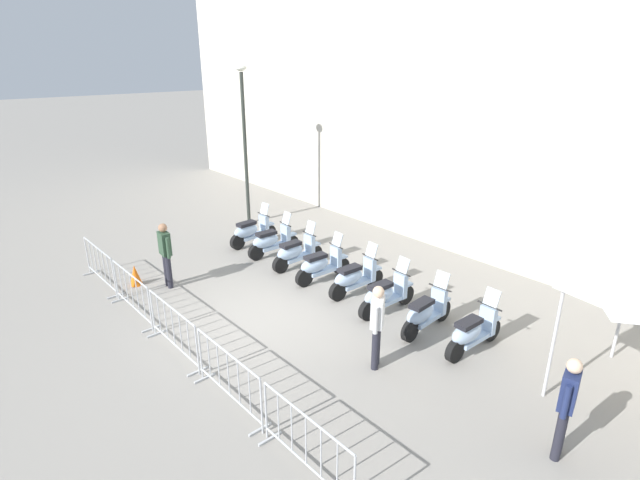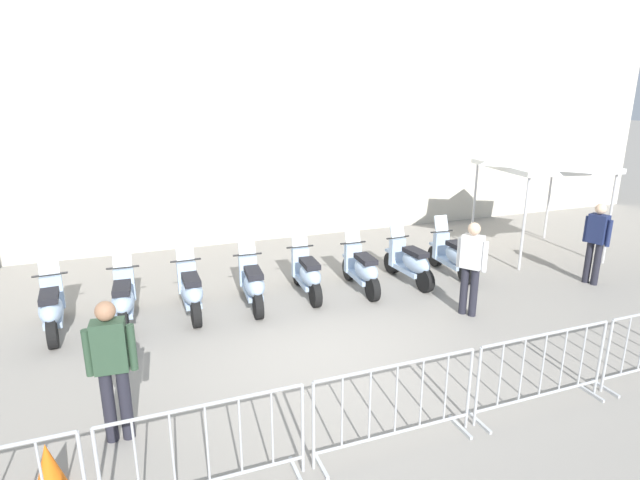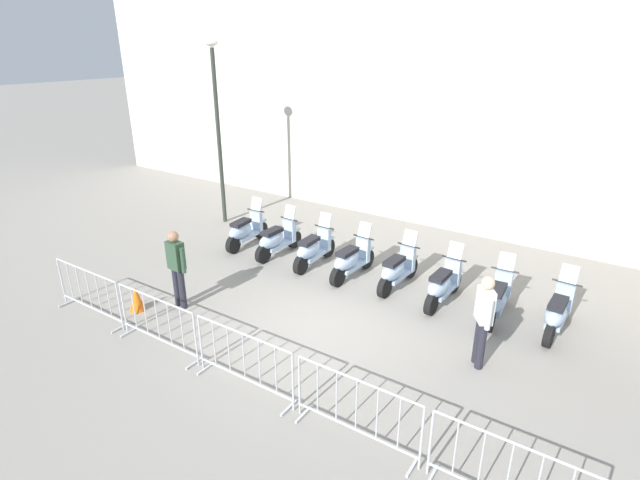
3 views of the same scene
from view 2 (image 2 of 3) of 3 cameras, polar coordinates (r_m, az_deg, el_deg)
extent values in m
plane|color=gray|center=(7.94, 0.59, -13.12)|extent=(120.00, 120.00, 0.00)
cube|color=beige|center=(14.58, -11.55, 22.87)|extent=(28.05, 6.53, 11.31)
cylinder|color=black|center=(10.29, -27.62, -6.50)|extent=(0.24, 0.50, 0.48)
cylinder|color=black|center=(9.15, -27.92, -9.32)|extent=(0.24, 0.50, 0.48)
cube|color=#A8C1E0|center=(9.70, -27.79, -7.61)|extent=(0.46, 0.91, 0.10)
ellipsoid|color=#A8C1E0|center=(9.36, -28.05, -6.91)|extent=(0.53, 0.90, 0.40)
cube|color=black|center=(9.31, -28.22, -5.59)|extent=(0.40, 0.65, 0.10)
cube|color=#A8C1E0|center=(10.01, -27.89, -5.24)|extent=(0.36, 0.21, 0.60)
cylinder|color=black|center=(9.91, -28.14, -3.46)|extent=(0.55, 0.15, 0.04)
cube|color=silver|center=(9.90, -28.26, -2.39)|extent=(0.34, 0.20, 0.35)
cube|color=#A8C1E0|center=(10.20, -27.81, -5.10)|extent=(0.26, 0.36, 0.06)
cylinder|color=black|center=(10.15, -20.90, -5.98)|extent=(0.19, 0.49, 0.48)
cylinder|color=black|center=(9.01, -21.23, -8.86)|extent=(0.19, 0.49, 0.48)
cube|color=#A8C1E0|center=(9.56, -21.08, -7.11)|extent=(0.36, 0.89, 0.10)
ellipsoid|color=#A8C1E0|center=(9.22, -21.31, -6.40)|extent=(0.44, 0.87, 0.40)
cube|color=black|center=(9.17, -21.44, -5.06)|extent=(0.34, 0.62, 0.10)
cube|color=#A8C1E0|center=(9.87, -21.13, -4.70)|extent=(0.35, 0.17, 0.60)
cylinder|color=black|center=(9.76, -21.32, -2.89)|extent=(0.56, 0.09, 0.04)
cube|color=silver|center=(9.76, -21.42, -1.80)|extent=(0.33, 0.17, 0.35)
cube|color=#A8C1E0|center=(10.06, -21.06, -4.55)|extent=(0.23, 0.34, 0.06)
cylinder|color=black|center=(10.19, -14.76, -5.33)|extent=(0.21, 0.50, 0.48)
cylinder|color=black|center=(9.05, -13.78, -8.07)|extent=(0.21, 0.50, 0.48)
cube|color=#A8C1E0|center=(9.60, -14.32, -6.40)|extent=(0.41, 0.90, 0.10)
ellipsoid|color=#A8C1E0|center=(9.25, -14.20, -5.66)|extent=(0.49, 0.89, 0.40)
cube|color=black|center=(9.21, -14.32, -4.32)|extent=(0.37, 0.64, 0.10)
cube|color=#A8C1E0|center=(9.91, -14.76, -4.04)|extent=(0.36, 0.19, 0.60)
cylinder|color=black|center=(9.80, -14.90, -2.23)|extent=(0.56, 0.12, 0.04)
cube|color=silver|center=(9.79, -15.01, -1.14)|extent=(0.34, 0.19, 0.35)
cube|color=#A8C1E0|center=(10.10, -14.87, -3.91)|extent=(0.25, 0.35, 0.06)
cylinder|color=black|center=(10.30, -8.20, -4.70)|extent=(0.18, 0.49, 0.48)
cylinder|color=black|center=(9.17, -6.99, -7.38)|extent=(0.18, 0.49, 0.48)
cube|color=#A8C1E0|center=(9.72, -7.64, -5.74)|extent=(0.35, 0.89, 0.10)
ellipsoid|color=#A8C1E0|center=(9.37, -7.42, -5.00)|extent=(0.43, 0.87, 0.40)
cube|color=black|center=(9.32, -7.50, -3.67)|extent=(0.33, 0.62, 0.10)
cube|color=#A8C1E0|center=(10.02, -8.11, -3.42)|extent=(0.35, 0.17, 0.60)
cylinder|color=black|center=(9.92, -8.18, -1.62)|extent=(0.56, 0.08, 0.04)
cube|color=silver|center=(9.91, -8.27, -0.54)|extent=(0.33, 0.16, 0.35)
cube|color=#A8C1E0|center=(10.21, -8.26, -3.29)|extent=(0.22, 0.33, 0.06)
cylinder|color=black|center=(10.69, -2.49, -3.76)|extent=(0.19, 0.49, 0.48)
cylinder|color=black|center=(9.58, -0.52, -6.18)|extent=(0.19, 0.49, 0.48)
cube|color=#A8C1E0|center=(10.12, -1.56, -4.69)|extent=(0.36, 0.89, 0.10)
ellipsoid|color=#A8C1E0|center=(9.78, -1.12, -3.93)|extent=(0.44, 0.87, 0.40)
cube|color=black|center=(9.74, -1.18, -2.66)|extent=(0.34, 0.62, 0.10)
cube|color=#A8C1E0|center=(10.42, -2.24, -2.49)|extent=(0.35, 0.17, 0.60)
cylinder|color=black|center=(10.32, -2.26, -0.75)|extent=(0.56, 0.09, 0.04)
cube|color=silver|center=(10.31, -2.35, 0.28)|extent=(0.33, 0.17, 0.35)
cube|color=#A8C1E0|center=(10.60, -2.51, -2.39)|extent=(0.23, 0.34, 0.06)
cylinder|color=black|center=(10.96, 3.31, -3.26)|extent=(0.19, 0.49, 0.48)
cylinder|color=black|center=(9.89, 5.94, -5.52)|extent=(0.19, 0.49, 0.48)
cube|color=#A8C1E0|center=(10.41, 4.56, -4.13)|extent=(0.37, 0.89, 0.10)
ellipsoid|color=#A8C1E0|center=(10.09, 5.20, -3.37)|extent=(0.45, 0.87, 0.40)
cube|color=black|center=(10.04, 5.17, -2.13)|extent=(0.34, 0.63, 0.10)
cube|color=#A8C1E0|center=(10.70, 3.70, -2.01)|extent=(0.35, 0.17, 0.60)
cylinder|color=black|center=(10.60, 3.73, -0.31)|extent=(0.56, 0.09, 0.04)
cube|color=silver|center=(10.59, 3.65, 0.69)|extent=(0.33, 0.17, 0.35)
cube|color=#A8C1E0|center=(10.87, 3.33, -1.91)|extent=(0.23, 0.34, 0.06)
cylinder|color=black|center=(11.44, 8.11, -2.55)|extent=(0.24, 0.50, 0.48)
cylinder|color=black|center=(10.48, 11.75, -4.51)|extent=(0.24, 0.50, 0.48)
cube|color=#A8C1E0|center=(10.94, 9.86, -3.29)|extent=(0.46, 0.91, 0.10)
ellipsoid|color=#A8C1E0|center=(10.65, 10.76, -2.53)|extent=(0.53, 0.90, 0.40)
cube|color=black|center=(10.60, 10.73, -1.35)|extent=(0.40, 0.65, 0.10)
cube|color=#A8C1E0|center=(11.20, 8.68, -1.33)|extent=(0.36, 0.21, 0.60)
cylinder|color=black|center=(11.10, 8.76, 0.30)|extent=(0.55, 0.15, 0.04)
cube|color=silver|center=(11.09, 8.66, 1.26)|extent=(0.34, 0.20, 0.35)
cube|color=#A8C1E0|center=(11.36, 8.17, -1.26)|extent=(0.26, 0.36, 0.06)
cylinder|color=black|center=(12.10, 12.89, -1.75)|extent=(0.19, 0.49, 0.48)
cylinder|color=black|center=(11.13, 16.20, -3.60)|extent=(0.19, 0.49, 0.48)
cube|color=#A8C1E0|center=(11.59, 14.49, -2.45)|extent=(0.38, 0.89, 0.10)
ellipsoid|color=#A8C1E0|center=(11.30, 15.33, -1.72)|extent=(0.45, 0.88, 0.40)
cube|color=black|center=(11.26, 15.33, -0.61)|extent=(0.35, 0.63, 0.10)
cube|color=#A8C1E0|center=(11.86, 13.45, -0.59)|extent=(0.35, 0.18, 0.60)
cylinder|color=black|center=(11.77, 13.55, 0.95)|extent=(0.56, 0.10, 0.04)
cube|color=silver|center=(11.77, 13.48, 1.85)|extent=(0.33, 0.18, 0.35)
cube|color=#A8C1E0|center=(12.02, 12.97, -0.53)|extent=(0.24, 0.34, 0.06)
cube|color=#B2B5B7|center=(5.93, -2.70, -24.58)|extent=(0.10, 0.44, 0.04)
cylinder|color=#B2B5B7|center=(5.47, -23.61, -23.34)|extent=(0.04, 0.04, 1.05)
cylinder|color=#B2B5B7|center=(5.63, -1.97, -20.51)|extent=(0.04, 0.04, 1.05)
cylinder|color=#B2B5B7|center=(5.16, -12.89, -17.68)|extent=(1.94, 0.33, 0.04)
cylinder|color=#B2B5B7|center=(5.39, -20.00, -22.32)|extent=(0.02, 0.02, 0.87)
cylinder|color=#B2B5B7|center=(5.39, -16.28, -21.96)|extent=(0.02, 0.02, 0.87)
cylinder|color=#B2B5B7|center=(5.41, -12.58, -21.51)|extent=(0.02, 0.02, 0.87)
cylinder|color=#B2B5B7|center=(5.45, -8.95, -20.99)|extent=(0.02, 0.02, 0.87)
cylinder|color=#B2B5B7|center=(5.50, -5.41, -20.41)|extent=(0.02, 0.02, 0.87)
cube|color=#B2B5B7|center=(6.00, 0.05, -23.99)|extent=(0.10, 0.44, 0.04)
cube|color=#B2B5B7|center=(6.71, 15.50, -19.66)|extent=(0.10, 0.44, 0.04)
cylinder|color=#B2B5B7|center=(5.66, -0.74, -20.26)|extent=(0.04, 0.04, 1.05)
cylinder|color=#B2B5B7|center=(6.48, 16.43, -15.83)|extent=(0.04, 0.04, 1.05)
cylinder|color=#B2B5B7|center=(5.73, 8.76, -13.74)|extent=(1.94, 0.33, 0.04)
cylinder|color=#B2B5B7|center=(6.20, 8.39, -20.72)|extent=(1.94, 0.33, 0.04)
cylinder|color=#B2B5B7|center=(5.71, 2.51, -18.83)|extent=(0.02, 0.02, 0.87)
cylinder|color=#B2B5B7|center=(5.82, 5.62, -18.11)|extent=(0.02, 0.02, 0.87)
cylinder|color=#B2B5B7|center=(5.95, 8.57, -17.37)|extent=(0.02, 0.02, 0.87)
cylinder|color=#B2B5B7|center=(6.10, 11.37, -16.62)|extent=(0.02, 0.02, 0.87)
cylinder|color=#B2B5B7|center=(6.26, 14.01, -15.88)|extent=(0.02, 0.02, 0.87)
cube|color=#B2B5B7|center=(6.86, 17.48, -18.99)|extent=(0.10, 0.44, 0.04)
cube|color=#B2B5B7|center=(7.98, 28.11, -14.91)|extent=(0.10, 0.44, 0.04)
cylinder|color=#B2B5B7|center=(6.54, 17.30, -15.55)|extent=(0.04, 0.04, 1.05)
cylinder|color=#B2B5B7|center=(7.80, 29.00, -11.54)|extent=(0.04, 0.04, 1.05)
cylinder|color=#B2B5B7|center=(6.90, 24.21, -9.62)|extent=(1.94, 0.33, 0.04)
cylinder|color=#B2B5B7|center=(7.30, 23.40, -15.80)|extent=(1.94, 0.33, 0.04)
cylinder|color=#B2B5B7|center=(6.69, 19.65, -14.16)|extent=(0.02, 0.02, 0.87)
cylinder|color=#B2B5B7|center=(6.88, 21.79, -13.47)|extent=(0.02, 0.02, 0.87)
cylinder|color=#B2B5B7|center=(7.09, 23.80, -12.80)|extent=(0.02, 0.02, 0.87)
cylinder|color=#B2B5B7|center=(7.31, 25.68, -12.16)|extent=(0.02, 0.02, 0.87)
cylinder|color=#B2B5B7|center=(7.53, 27.44, -11.54)|extent=(0.02, 0.02, 0.87)
cube|color=#B2B5B7|center=(8.17, 29.44, -14.35)|extent=(0.10, 0.44, 0.04)
cylinder|color=#B2B5B7|center=(7.89, 29.58, -11.32)|extent=(0.04, 0.04, 1.05)
cylinder|color=#B2B5B7|center=(8.09, 31.18, -10.18)|extent=(0.02, 0.02, 0.87)
cylinder|color=#23232D|center=(6.55, -22.68, -16.87)|extent=(0.14, 0.14, 0.90)
cylinder|color=#23232D|center=(6.53, -21.05, -16.81)|extent=(0.14, 0.14, 0.90)
cube|color=#2D4733|center=(6.18, -22.61, -10.96)|extent=(0.37, 0.24, 0.60)
sphere|color=#9E7051|center=(6.01, -23.04, -7.38)|extent=(0.22, 0.22, 0.22)
cylinder|color=#2D4733|center=(6.23, -24.69, -11.48)|extent=(0.09, 0.09, 0.55)
cylinder|color=#2D4733|center=(6.17, -20.40, -11.26)|extent=(0.09, 0.09, 0.55)
cylinder|color=#23232D|center=(12.06, 28.71, -2.42)|extent=(0.14, 0.14, 0.90)
cylinder|color=#23232D|center=(12.13, 27.95, -2.21)|extent=(0.14, 0.14, 0.90)
cube|color=navy|center=(11.90, 28.81, 1.12)|extent=(0.35, 0.42, 0.60)
sphere|color=beige|center=(11.81, 29.08, 3.08)|extent=(0.22, 0.22, 0.22)
cylinder|color=navy|center=(11.82, 29.77, 0.64)|extent=(0.09, 0.09, 0.55)
cylinder|color=navy|center=(12.01, 27.80, 1.13)|extent=(0.09, 0.09, 0.55)
cylinder|color=#23232D|center=(9.59, 15.90, -5.46)|extent=(0.14, 0.14, 0.90)
cylinder|color=#23232D|center=(9.54, 16.92, -5.67)|extent=(0.14, 0.14, 0.90)
cube|color=silver|center=(9.32, 16.77, -1.27)|extent=(0.41, 0.41, 0.60)
sphere|color=beige|center=(9.21, 16.98, 1.22)|extent=(0.22, 0.22, 0.22)
cylinder|color=silver|center=(9.40, 15.43, -1.33)|extent=(0.09, 0.09, 0.55)
cylinder|color=silver|center=(9.27, 18.09, -1.81)|extent=(0.09, 0.09, 0.55)
cylinder|color=silver|center=(12.17, 21.98, 1.66)|extent=(0.06, 0.06, 2.15)
cylinder|color=silver|center=(13.54, 29.82, 2.05)|extent=(0.06, 0.06, 2.15)
cylinder|color=silver|center=(14.01, 16.98, 3.93)|extent=(0.06, 0.06, 2.15)
cylinder|color=silver|center=(15.21, 24.35, 4.11)|extent=(0.06, 0.06, 2.15)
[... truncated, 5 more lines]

